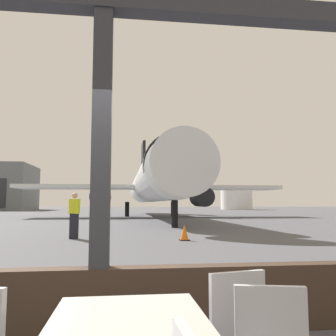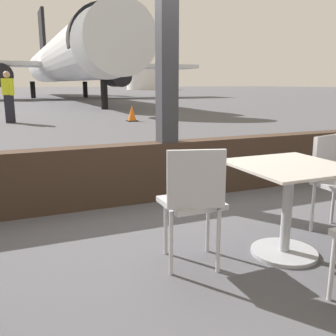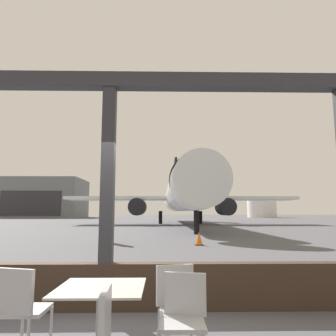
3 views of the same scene
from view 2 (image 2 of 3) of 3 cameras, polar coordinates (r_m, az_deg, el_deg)
name	(u,v)px [view 2 (image 2 of 3)]	position (r m, az deg, el deg)	size (l,w,h in m)	color
ground_plane	(23,96)	(44.04, -21.12, 10.10)	(220.00, 220.00, 0.00)	#4C4C51
window_frame	(167,88)	(4.33, -0.17, 11.95)	(7.74, 0.24, 3.64)	#38281E
dining_table	(287,202)	(3.08, 17.60, -4.93)	(0.81, 0.81, 0.73)	#ADA89E
cafe_chair_window_right	(335,175)	(3.72, 23.96, -0.99)	(0.46, 0.46, 0.88)	#B2B2B7
cafe_chair_aisle_right	(193,197)	(2.69, 3.83, -4.32)	(0.47, 0.47, 0.90)	#B2B2B7
airplane	(62,60)	(34.86, -15.66, 15.38)	(26.31, 36.65, 10.03)	silver
ground_crew_worker	(9,96)	(14.17, -22.95, 9.94)	(0.40, 0.52, 1.74)	black
traffic_cone	(132,114)	(13.75, -5.46, 8.18)	(0.36, 0.36, 0.58)	orange
fuel_storage_tank	(143,78)	(83.89, -3.77, 13.35)	(7.15, 7.15, 4.76)	white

